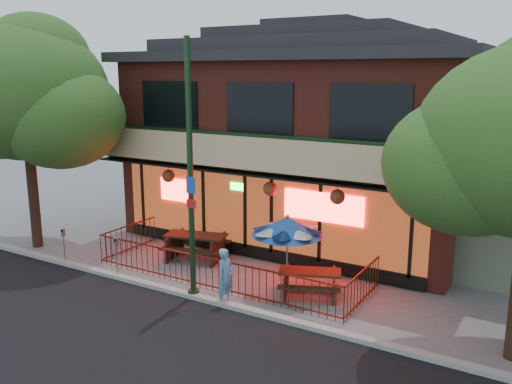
% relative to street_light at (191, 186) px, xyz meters
% --- Properties ---
extents(ground, '(80.00, 80.00, 0.00)m').
position_rel_street_light_xyz_m(ground, '(-0.00, 0.40, -3.15)').
color(ground, gray).
rests_on(ground, ground).
extents(curb, '(80.00, 0.25, 0.12)m').
position_rel_street_light_xyz_m(curb, '(-0.00, -0.10, -3.09)').
color(curb, '#999993').
rests_on(curb, ground).
extents(restaurant_building, '(12.96, 9.49, 8.05)m').
position_rel_street_light_xyz_m(restaurant_building, '(-0.00, 7.51, 0.98)').
color(restaurant_building, maroon).
rests_on(restaurant_building, ground).
extents(patio_fence, '(8.44, 2.62, 1.00)m').
position_rel_street_light_xyz_m(patio_fence, '(-0.00, 0.91, -2.52)').
color(patio_fence, '#4E1B10').
rests_on(patio_fence, ground).
extents(street_light, '(0.43, 0.32, 7.00)m').
position_rel_street_light_xyz_m(street_light, '(0.00, 0.00, 0.00)').
color(street_light, '#163219').
rests_on(street_light, ground).
extents(street_tree_left, '(5.60, 5.60, 8.05)m').
position_rel_street_light_xyz_m(street_tree_left, '(-7.46, 0.79, 2.52)').
color(street_tree_left, '#312418').
rests_on(street_tree_left, ground).
extents(picnic_table_left, '(2.33, 2.01, 0.85)m').
position_rel_street_light_xyz_m(picnic_table_left, '(-1.79, 2.51, -2.59)').
color(picnic_table_left, '#311C12').
rests_on(picnic_table_left, ground).
extents(picnic_table_right, '(2.08, 1.86, 0.73)m').
position_rel_street_light_xyz_m(picnic_table_right, '(2.74, 1.71, -2.67)').
color(picnic_table_right, '#372513').
rests_on(picnic_table_right, ground).
extents(patio_umbrella, '(2.00, 1.99, 2.28)m').
position_rel_street_light_xyz_m(patio_umbrella, '(2.08, 1.59, -1.20)').
color(patio_umbrella, gray).
rests_on(patio_umbrella, ground).
extents(pedestrian, '(0.42, 0.60, 1.55)m').
position_rel_street_light_xyz_m(pedestrian, '(1.05, 0.05, -2.37)').
color(pedestrian, '#5F8BBF').
rests_on(pedestrian, ground).
extents(parking_meter_near, '(0.12, 0.11, 1.28)m').
position_rel_street_light_xyz_m(parking_meter_near, '(-2.80, -0.08, -2.28)').
color(parking_meter_near, '#989AA0').
rests_on(parking_meter_near, ground).
extents(parking_meter_far, '(0.13, 0.12, 1.20)m').
position_rel_street_light_xyz_m(parking_meter_far, '(-5.13, -0.08, -2.33)').
color(parking_meter_far, gray).
rests_on(parking_meter_far, ground).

